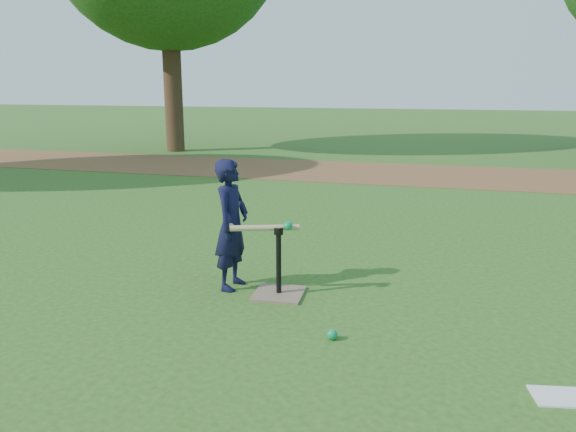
# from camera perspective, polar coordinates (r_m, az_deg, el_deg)

# --- Properties ---
(ground) EXTENTS (80.00, 80.00, 0.00)m
(ground) POSITION_cam_1_polar(r_m,az_deg,el_deg) (4.84, -1.13, -8.85)
(ground) COLOR #285116
(ground) RESTS_ON ground
(dirt_strip) EXTENTS (24.00, 3.00, 0.01)m
(dirt_strip) POSITION_cam_1_polar(r_m,az_deg,el_deg) (12.00, 9.35, 4.36)
(dirt_strip) COLOR brown
(dirt_strip) RESTS_ON ground
(child) EXTENTS (0.31, 0.45, 1.18)m
(child) POSITION_cam_1_polar(r_m,az_deg,el_deg) (5.06, -5.74, -0.89)
(child) COLOR black
(child) RESTS_ON ground
(wiffle_ball_ground) EXTENTS (0.08, 0.08, 0.08)m
(wiffle_ball_ground) POSITION_cam_1_polar(r_m,az_deg,el_deg) (4.19, 4.53, -11.91)
(wiffle_ball_ground) COLOR #0C884A
(wiffle_ball_ground) RESTS_ON ground
(clipboard) EXTENTS (0.34, 0.28, 0.01)m
(clipboard) POSITION_cam_1_polar(r_m,az_deg,el_deg) (3.86, 25.77, -16.20)
(clipboard) COLOR white
(clipboard) RESTS_ON ground
(batting_tee) EXTENTS (0.46, 0.46, 0.61)m
(batting_tee) POSITION_cam_1_polar(r_m,az_deg,el_deg) (4.99, -0.94, -6.82)
(batting_tee) COLOR #78614C
(batting_tee) RESTS_ON ground
(swing_action) EXTENTS (0.62, 0.25, 0.10)m
(swing_action) POSITION_cam_1_polar(r_m,az_deg,el_deg) (4.85, -2.27, -1.15)
(swing_action) COLOR tan
(swing_action) RESTS_ON ground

